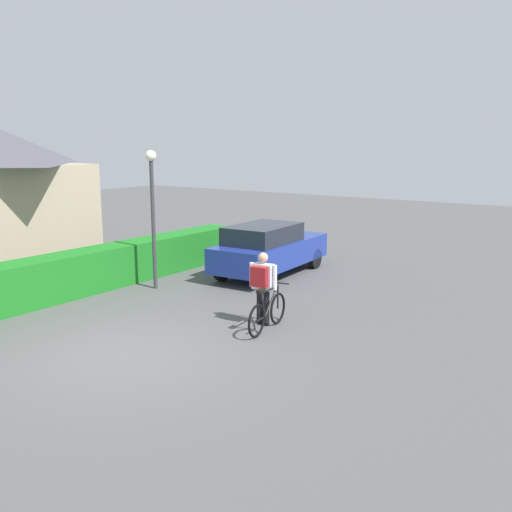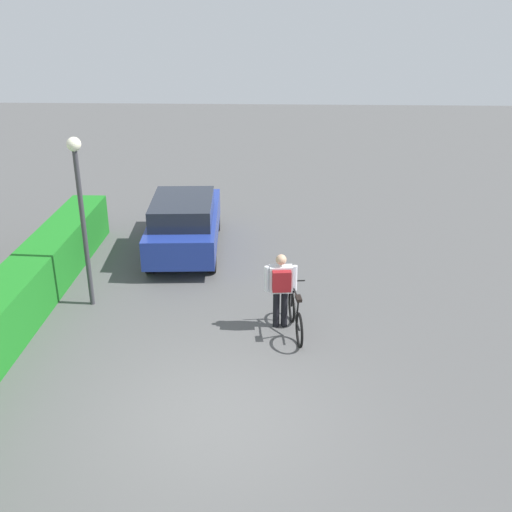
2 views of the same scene
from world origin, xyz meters
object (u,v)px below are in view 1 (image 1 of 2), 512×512
parked_car_near (269,248)px  bicycle (268,312)px  person_rider (262,282)px  street_lamp (152,198)px

parked_car_near → bicycle: size_ratio=2.61×
person_rider → bicycle: bearing=-128.0°
parked_car_near → person_rider: 4.52m
parked_car_near → street_lamp: (-2.98, 1.56, 1.58)m
parked_car_near → person_rider: person_rider is taller
bicycle → street_lamp: bearing=76.1°
bicycle → street_lamp: (1.06, 4.28, 1.99)m
bicycle → street_lamp: size_ratio=0.45×
person_rider → street_lamp: street_lamp is taller
bicycle → person_rider: size_ratio=1.05×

